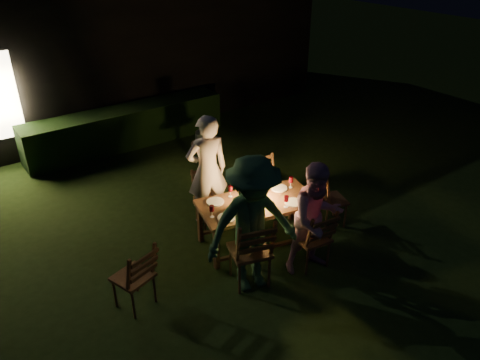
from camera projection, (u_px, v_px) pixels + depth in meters
garden_envelope at (99, 45)px, 11.15m from camera, size 40.00×40.00×3.20m
dining_table at (257, 206)px, 6.58m from camera, size 1.78×1.16×0.68m
chair_near_left at (250, 262)px, 5.94m from camera, size 0.62×0.64×1.08m
chair_near_right at (312, 248)px, 6.27m from camera, size 0.48×0.50×0.95m
chair_far_left at (210, 207)px, 7.21m from camera, size 0.45×0.48×0.90m
chair_far_right at (268, 194)px, 7.55m from camera, size 0.46×0.48×0.91m
chair_end at (330, 208)px, 7.16m from camera, size 0.55×0.53×0.93m
chair_spare at (135, 287)px, 5.59m from camera, size 0.54×0.56×0.94m
person_house_side at (207, 171)px, 6.97m from camera, size 0.72×0.55×1.75m
person_opp_right at (316, 219)px, 5.99m from camera, size 0.87×0.74×1.56m
person_opp_left at (252, 226)px, 5.62m from camera, size 1.30×0.92×1.83m
lantern at (259, 190)px, 6.53m from camera, size 0.16×0.16×0.35m
plate_far_left at (215, 202)px, 6.53m from camera, size 0.25×0.25×0.01m
plate_near_left at (227, 218)px, 6.18m from camera, size 0.25×0.25×0.01m
plate_far_right at (279, 188)px, 6.88m from camera, size 0.25×0.25×0.01m
plate_near_right at (293, 202)px, 6.52m from camera, size 0.25×0.25×0.01m
wineglass_a at (230, 191)px, 6.63m from camera, size 0.06×0.06×0.18m
wineglass_b at (212, 211)px, 6.16m from camera, size 0.06×0.06×0.18m
wineglass_c at (286, 202)px, 6.38m from camera, size 0.06×0.06×0.18m
wineglass_d at (291, 182)px, 6.86m from camera, size 0.06×0.06×0.18m
wineglass_e at (260, 208)px, 6.23m from camera, size 0.06×0.06×0.18m
bottle_table at (241, 197)px, 6.40m from camera, size 0.07×0.07×0.28m
napkin_left at (257, 215)px, 6.23m from camera, size 0.18×0.14×0.01m
napkin_right at (302, 204)px, 6.49m from camera, size 0.18×0.14×0.01m
phone at (224, 222)px, 6.09m from camera, size 0.14×0.07×0.01m
side_table at (204, 147)px, 8.50m from camera, size 0.46×0.46×0.62m
ice_bucket at (204, 137)px, 8.42m from camera, size 0.30×0.30×0.22m
bottle_bucket_a at (202, 136)px, 8.34m from camera, size 0.07×0.07×0.32m
bottle_bucket_b at (205, 133)px, 8.45m from camera, size 0.07×0.07×0.32m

